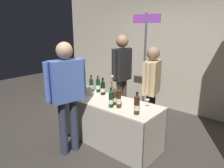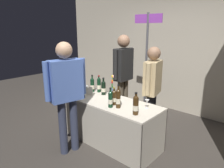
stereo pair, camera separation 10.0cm
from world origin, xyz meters
The scene contains 20 objects.
ground_plane centered at (0.00, 0.00, 0.00)m, with size 12.00×12.00×0.00m, color #38332D.
back_partition centered at (0.00, 2.14, 1.53)m, with size 6.79×0.12×3.06m, color #B2A893.
tasting_table centered at (0.00, 0.00, 0.51)m, with size 1.64×0.69×0.74m.
featured_wine_bottle centered at (0.14, -0.20, 0.87)m, with size 0.07×0.07×0.31m.
display_bottle_0 centered at (-0.54, 0.23, 0.87)m, with size 0.07×0.07×0.32m.
display_bottle_1 centered at (-0.51, -0.19, 0.87)m, with size 0.08×0.08×0.30m.
display_bottle_2 centered at (0.11, -0.08, 0.86)m, with size 0.07×0.07×0.29m.
display_bottle_3 centered at (-0.36, 0.18, 0.87)m, with size 0.08×0.08×0.31m.
display_bottle_4 centered at (0.59, -0.17, 0.88)m, with size 0.08×0.08×0.32m.
display_bottle_5 centered at (-0.64, 0.16, 0.87)m, with size 0.07×0.07×0.33m.
display_bottle_6 centered at (-0.65, -0.08, 0.88)m, with size 0.07×0.07×0.32m.
display_bottle_7 centered at (0.24, -0.13, 0.89)m, with size 0.07×0.07×0.36m.
wine_glass_near_vendor centered at (-0.69, 0.06, 0.83)m, with size 0.07×0.07×0.13m.
wine_glass_mid centered at (0.58, 0.13, 0.84)m, with size 0.07×0.07×0.14m.
flower_vase centered at (-0.14, 0.17, 0.88)m, with size 0.09×0.08×0.40m.
brochure_stand centered at (-0.52, -0.02, 0.81)m, with size 0.13×0.01×0.16m, color silver.
vendor_presenter centered at (0.37, 0.63, 0.96)m, with size 0.30×0.58×1.61m.
vendor_assistant centered at (-0.40, 0.79, 1.08)m, with size 0.24×0.56×1.78m.
taster_foreground_right centered at (-0.33, -0.65, 1.05)m, with size 0.30×0.64×1.72m.
booth_signpost centered at (-0.09, 1.13, 1.36)m, with size 0.60×0.04×2.19m.
Camera 2 is at (2.11, -2.37, 1.90)m, focal length 33.01 mm.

